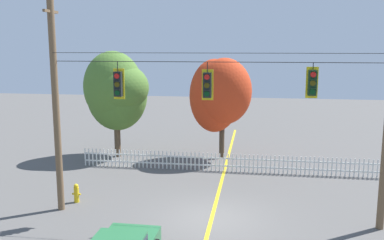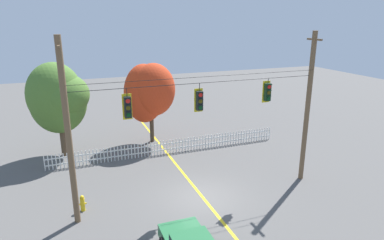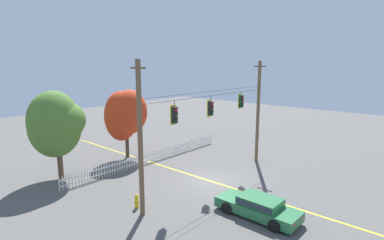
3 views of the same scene
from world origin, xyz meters
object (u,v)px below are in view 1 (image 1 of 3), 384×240
autumn_maple_mid (219,94)px  fire_hydrant (76,193)px  traffic_signal_northbound_primary (207,85)px  traffic_signal_westbound_side (312,83)px  traffic_signal_northbound_secondary (118,84)px  autumn_maple_near_fence (116,90)px

autumn_maple_mid → fire_hydrant: size_ratio=7.26×
traffic_signal_northbound_primary → traffic_signal_westbound_side: size_ratio=1.11×
traffic_signal_northbound_secondary → fire_hydrant: size_ratio=1.76×
traffic_signal_northbound_primary → autumn_maple_near_fence: bearing=126.7°
traffic_signal_northbound_primary → autumn_maple_near_fence: size_ratio=0.22×
traffic_signal_northbound_secondary → autumn_maple_near_fence: 9.32m
traffic_signal_westbound_side → fire_hydrant: size_ratio=1.56×
traffic_signal_northbound_secondary → autumn_maple_mid: bearing=70.8°
traffic_signal_northbound_primary → traffic_signal_westbound_side: 3.81m
autumn_maple_mid → fire_hydrant: (-5.45, -8.17, -3.51)m
traffic_signal_northbound_secondary → autumn_maple_near_fence: bearing=109.3°
traffic_signal_northbound_primary → traffic_signal_westbound_side: (3.81, -0.00, 0.13)m
traffic_signal_northbound_secondary → traffic_signal_westbound_side: same height
traffic_signal_northbound_secondary → autumn_maple_near_fence: autumn_maple_near_fence is taller
traffic_signal_northbound_secondary → traffic_signal_westbound_side: bearing=-0.0°
autumn_maple_near_fence → traffic_signal_northbound_primary: bearing=-53.3°
traffic_signal_westbound_side → autumn_maple_mid: 10.03m
traffic_signal_westbound_side → autumn_maple_near_fence: (-10.32, 8.73, -1.32)m
traffic_signal_northbound_secondary → traffic_signal_northbound_primary: same height
traffic_signal_westbound_side → traffic_signal_northbound_primary: bearing=180.0°
traffic_signal_northbound_secondary → autumn_maple_mid: traffic_signal_northbound_secondary is taller
traffic_signal_northbound_primary → traffic_signal_westbound_side: bearing=-0.0°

